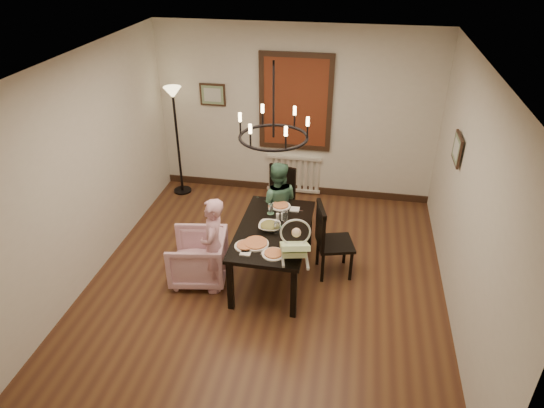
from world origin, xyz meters
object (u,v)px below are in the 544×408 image
(chair_right, at_px, (335,240))
(baby_bouncer, at_px, (295,245))
(floor_lamp, at_px, (178,143))
(chair_far, at_px, (277,200))
(elderly_woman, at_px, (214,253))
(armchair, at_px, (198,257))
(seated_man, at_px, (277,210))
(drinking_glass, at_px, (277,228))
(dining_table, at_px, (273,234))

(chair_right, xyz_separation_m, baby_bouncer, (-0.43, -0.76, 0.38))
(baby_bouncer, bearing_deg, floor_lamp, 120.02)
(chair_far, xyz_separation_m, chair_right, (0.93, -0.96, 0.03))
(elderly_woman, bearing_deg, baby_bouncer, 73.92)
(armchair, relative_size, seated_man, 0.69)
(chair_right, xyz_separation_m, floor_lamp, (-2.74, 1.80, 0.39))
(drinking_glass, distance_m, floor_lamp, 2.91)
(baby_bouncer, relative_size, drinking_glass, 3.47)
(dining_table, distance_m, baby_bouncer, 0.69)
(baby_bouncer, bearing_deg, seated_man, 95.80)
(chair_right, distance_m, baby_bouncer, 0.95)
(chair_far, distance_m, armchair, 1.62)
(armchair, xyz_separation_m, elderly_woman, (0.27, -0.14, 0.20))
(dining_table, distance_m, drinking_glass, 0.19)
(armchair, bearing_deg, drinking_glass, 89.54)
(dining_table, bearing_deg, chair_right, 16.01)
(baby_bouncer, distance_m, floor_lamp, 3.44)
(seated_man, bearing_deg, drinking_glass, 93.24)
(dining_table, distance_m, seated_man, 0.82)
(baby_bouncer, xyz_separation_m, floor_lamp, (-2.31, 2.55, 0.01))
(elderly_woman, distance_m, floor_lamp, 2.74)
(dining_table, distance_m, floor_lamp, 2.82)
(armchair, relative_size, floor_lamp, 0.40)
(elderly_woman, xyz_separation_m, baby_bouncer, (1.01, -0.17, 0.37))
(floor_lamp, bearing_deg, chair_far, -24.75)
(chair_far, relative_size, elderly_woman, 0.90)
(elderly_woman, bearing_deg, drinking_glass, 105.23)
(armchair, height_order, drinking_glass, drinking_glass)
(dining_table, height_order, seated_man, seated_man)
(chair_right, relative_size, elderly_woman, 0.97)
(dining_table, distance_m, armchair, 1.02)
(drinking_glass, xyz_separation_m, floor_lamp, (-2.02, 2.09, 0.10))
(floor_lamp, bearing_deg, chair_right, -33.27)
(chair_far, height_order, chair_right, chair_right)
(baby_bouncer, height_order, drinking_glass, baby_bouncer)
(chair_right, relative_size, seated_man, 0.98)
(armchair, height_order, elderly_woman, elderly_woman)
(chair_right, xyz_separation_m, armchair, (-1.71, -0.44, -0.19))
(drinking_glass, bearing_deg, dining_table, 125.38)
(chair_far, distance_m, baby_bouncer, 1.84)
(chair_far, bearing_deg, dining_table, -66.63)
(armchair, bearing_deg, dining_table, 94.95)
(dining_table, bearing_deg, armchair, -165.44)
(chair_far, bearing_deg, armchair, -103.30)
(dining_table, xyz_separation_m, seated_man, (-0.09, 0.80, -0.12))
(armchair, distance_m, seated_man, 1.35)
(dining_table, xyz_separation_m, baby_bouncer, (0.34, -0.55, 0.25))
(dining_table, bearing_deg, baby_bouncer, -57.28)
(chair_right, height_order, drinking_glass, chair_right)
(dining_table, relative_size, baby_bouncer, 3.10)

